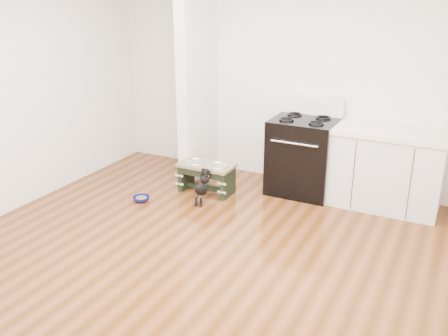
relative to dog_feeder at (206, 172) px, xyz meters
The scene contains 8 objects.
ground 1.80m from the dog_feeder, 63.88° to the right, with size 5.00×5.00×0.00m, color #49260D.
room_shell 2.24m from the dog_feeder, 63.88° to the right, with size 5.00×5.00×5.00m.
partition_wall 1.26m from the dog_feeder, 128.01° to the left, with size 0.15×0.80×2.70m, color silver.
oven_range 1.20m from the dog_feeder, 28.31° to the left, with size 0.76×0.69×1.14m.
cabinet_run 2.10m from the dog_feeder, 15.95° to the left, with size 1.24×0.64×0.91m.
dog_feeder is the anchor object (origin of this frame).
puppy 0.33m from the dog_feeder, 68.85° to the right, with size 0.12×0.34×0.41m.
floor_bowl 0.85m from the dog_feeder, 132.69° to the right, with size 0.26×0.26×0.06m.
Camera 1 is at (2.00, -3.37, 2.43)m, focal length 40.00 mm.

